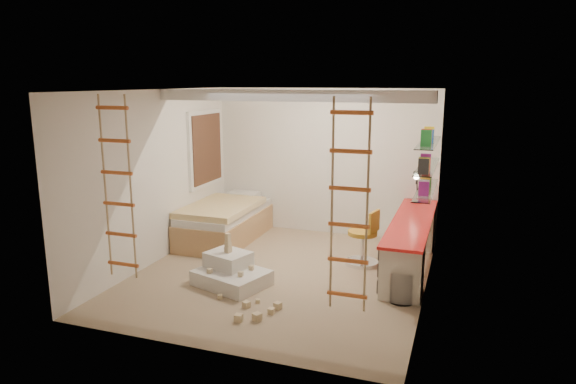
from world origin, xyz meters
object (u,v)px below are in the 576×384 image
at_px(bed, 225,221).
at_px(swivel_chair, 364,245).
at_px(desk, 411,242).
at_px(play_platform, 231,272).

distance_m(bed, swivel_chair, 2.55).
bearing_deg(desk, bed, 173.51).
xyz_separation_m(desk, bed, (-3.20, 0.36, -0.07)).
bearing_deg(swivel_chair, desk, 5.77).
bearing_deg(desk, play_platform, -147.98).
relative_size(bed, play_platform, 1.84).
bearing_deg(swivel_chair, play_platform, -139.51).
bearing_deg(bed, swivel_chair, -9.77).
height_order(desk, bed, desk).
bearing_deg(swivel_chair, bed, 170.23).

